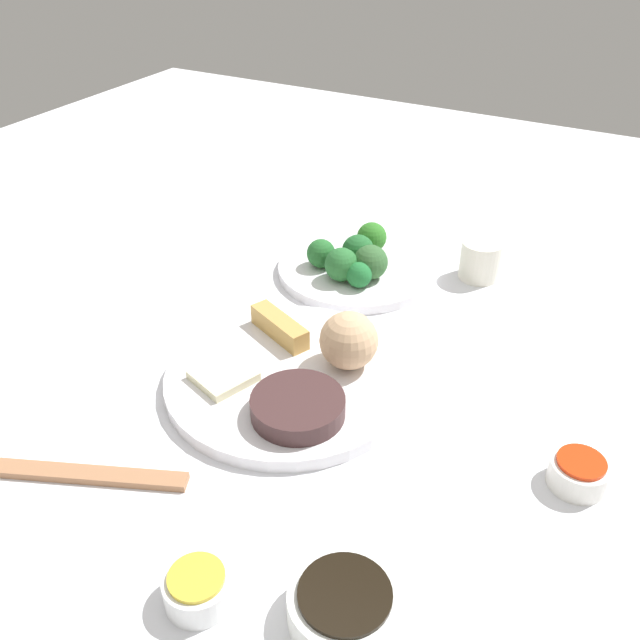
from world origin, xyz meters
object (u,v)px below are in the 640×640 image
at_px(sauce_ramekin_hot_mustard, 198,589).
at_px(chopsticks_pair, 76,474).
at_px(teacup, 480,260).
at_px(broccoli_plate, 357,268).
at_px(main_plate, 288,377).
at_px(soy_sauce_bowl, 344,607).
at_px(sauce_ramekin_sweet_and_sour, 579,473).

height_order(sauce_ramekin_hot_mustard, chopsticks_pair, sauce_ramekin_hot_mustard).
bearing_deg(teacup, broccoli_plate, 24.27).
height_order(main_plate, broccoli_plate, main_plate).
bearing_deg(soy_sauce_bowl, sauce_ramekin_hot_mustard, 20.31).
xyz_separation_m(soy_sauce_bowl, chopsticks_pair, (0.30, -0.01, -0.01)).
bearing_deg(sauce_ramekin_hot_mustard, teacup, -93.74).
height_order(main_plate, teacup, teacup).
relative_size(soy_sauce_bowl, chopsticks_pair, 0.41).
relative_size(soy_sauce_bowl, sauce_ramekin_sweet_and_sour, 1.61).
bearing_deg(teacup, chopsticks_pair, 67.99).
distance_m(soy_sauce_bowl, chopsticks_pair, 0.30).
height_order(sauce_ramekin_sweet_and_sour, sauce_ramekin_hot_mustard, same).
relative_size(main_plate, sauce_ramekin_sweet_and_sour, 5.00).
distance_m(sauce_ramekin_hot_mustard, teacup, 0.62).
height_order(main_plate, chopsticks_pair, main_plate).
distance_m(main_plate, chopsticks_pair, 0.25).
height_order(main_plate, sauce_ramekin_hot_mustard, sauce_ramekin_hot_mustard).
relative_size(main_plate, broccoli_plate, 1.23).
xyz_separation_m(sauce_ramekin_hot_mustard, teacup, (-0.04, -0.62, 0.01)).
bearing_deg(teacup, sauce_ramekin_sweet_and_sour, 121.17).
bearing_deg(main_plate, sauce_ramekin_sweet_and_sour, -179.84).
xyz_separation_m(broccoli_plate, chopsticks_pair, (0.07, 0.50, -0.00)).
relative_size(sauce_ramekin_sweet_and_sour, teacup, 0.97).
relative_size(main_plate, sauce_ramekin_hot_mustard, 5.00).
height_order(broccoli_plate, teacup, teacup).
bearing_deg(sauce_ramekin_sweet_and_sour, chopsticks_pair, 27.47).
height_order(soy_sauce_bowl, chopsticks_pair, soy_sauce_bowl).
relative_size(sauce_ramekin_hot_mustard, teacup, 0.97).
distance_m(main_plate, sauce_ramekin_hot_mustard, 0.29).
bearing_deg(main_plate, teacup, -109.23).
relative_size(main_plate, soy_sauce_bowl, 3.11).
xyz_separation_m(sauce_ramekin_sweet_and_sour, teacup, (0.21, -0.34, 0.01)).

